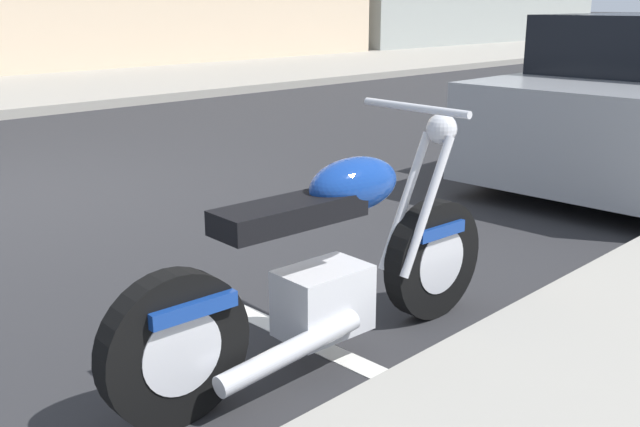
# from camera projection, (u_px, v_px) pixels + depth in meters

# --- Properties ---
(sidewalk_far_curb) EXTENTS (120.00, 5.00, 0.14)m
(sidewalk_far_curb) POSITION_uv_depth(u_px,v_px,m) (366.00, 63.00, 18.58)
(sidewalk_far_curb) COLOR gray
(sidewalk_far_curb) RESTS_ON ground
(parking_stall_stripe) EXTENTS (0.12, 2.20, 0.01)m
(parking_stall_stripe) POSITION_uv_depth(u_px,v_px,m) (295.00, 335.00, 3.50)
(parking_stall_stripe) COLOR silver
(parking_stall_stripe) RESTS_ON ground
(parked_motorcycle) EXTENTS (2.10, 0.62, 1.10)m
(parked_motorcycle) POSITION_uv_depth(u_px,v_px,m) (328.00, 271.00, 3.16)
(parked_motorcycle) COLOR black
(parked_motorcycle) RESTS_ON ground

